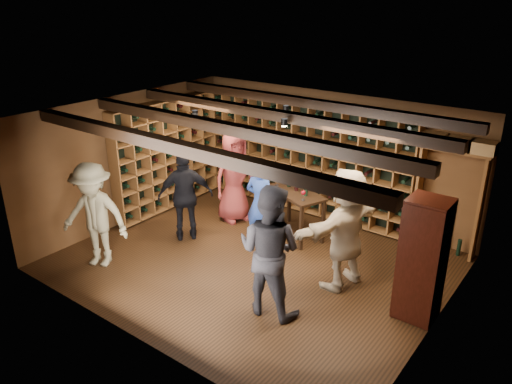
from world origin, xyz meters
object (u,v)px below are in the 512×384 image
Objects in this scene: display_cabinet at (422,262)px; man_grey_suit at (269,251)px; tasting_table at (295,197)px; guest_red_floral at (234,177)px; man_blue_shirt at (260,204)px; guest_woman_black at (186,196)px; guest_khaki at (94,215)px; guest_beige at (346,229)px.

display_cabinet is 2.07m from man_grey_suit.
man_grey_suit is 2.43m from tasting_table.
guest_red_floral is at bearing -48.94° from man_grey_suit.
man_grey_suit reaches higher than display_cabinet.
guest_woman_black reaches higher than man_blue_shirt.
man_blue_shirt is 2.78m from guest_khaki.
guest_beige is at bearing 5.40° from guest_khaki.
guest_khaki is at bearing 4.92° from man_grey_suit.
guest_beige is 1.48× the size of tasting_table.
display_cabinet is 4.15m from guest_red_floral.
tasting_table is at bearing -113.27° from man_blue_shirt.
display_cabinet is at bearing -2.18° from guest_khaki.
guest_beige is (3.01, 0.33, 0.11)m from guest_woman_black.
guest_woman_black is 1.99m from tasting_table.
guest_red_floral reaches higher than guest_khaki.
man_blue_shirt is at bearing -90.20° from tasting_table.
display_cabinet is at bearing 171.61° from man_blue_shirt.
guest_beige is at bearing -10.65° from tasting_table.
man_grey_suit is 1.08× the size of guest_red_floral.
man_grey_suit is at bearing -9.88° from guest_beige.
display_cabinet is at bearing 97.19° from guest_beige.
display_cabinet is at bearing 134.66° from guest_woman_black.
guest_woman_black is (-0.19, -1.17, -0.05)m from guest_red_floral.
display_cabinet is 4.23m from guest_woman_black.
guest_beige reaches higher than guest_khaki.
guest_red_floral is 1.00× the size of guest_khaki.
display_cabinet is 5.08m from guest_khaki.
guest_red_floral is 1.18m from guest_woman_black.
guest_red_floral is at bearing 166.75° from display_cabinet.
guest_beige is at bearing -87.68° from guest_red_floral.
tasting_table is (-0.99, 2.21, -0.19)m from man_grey_suit.
guest_khaki is at bearing 49.57° from man_blue_shirt.
guest_beige reaches higher than guest_red_floral.
tasting_table is at bearing 158.38° from display_cabinet.
tasting_table is at bearing -109.99° from guest_beige.
guest_khaki is (-0.53, -1.55, 0.05)m from guest_woman_black.
display_cabinet is 1.04× the size of guest_woman_black.
man_blue_shirt is 1.81m from guest_beige.
display_cabinet is at bearing -84.46° from guest_red_floral.
tasting_table is at bearing -72.82° from man_grey_suit.
guest_khaki is at bearing -175.97° from guest_red_floral.
man_grey_suit is (-1.73, -1.13, 0.11)m from display_cabinet.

